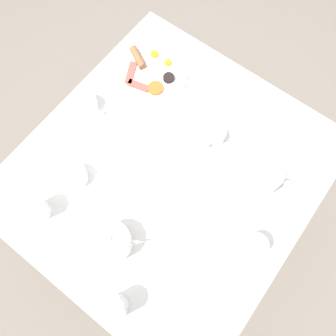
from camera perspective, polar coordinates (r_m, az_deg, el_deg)
The scene contains 15 objects.
ground_plane at distance 1.88m, azimuth 0.00°, elevation -7.40°, with size 8.00×8.00×0.00m, color #70665B.
table at distance 1.24m, azimuth 0.00°, elevation -1.30°, with size 1.07×1.00×0.72m.
breakfast_plate at distance 1.36m, azimuth -3.03°, elevation 16.39°, with size 0.30×0.30×0.04m.
teapot_near at distance 1.16m, azimuth 16.09°, elevation -1.34°, with size 0.13×0.20×0.13m.
teapot_far at distance 1.09m, azimuth -9.84°, elevation -12.52°, with size 0.14×0.19×0.13m.
teacup_with_saucer_left at distance 1.19m, azimuth -15.93°, elevation -1.40°, with size 0.14×0.14×0.06m.
teacup_with_saucer_right at distance 1.30m, azimuth -14.09°, elevation 10.70°, with size 0.14×0.14×0.06m.
water_glass_tall at distance 1.16m, azimuth -22.24°, elevation -6.42°, with size 0.07×0.07×0.13m.
water_glass_short at distance 1.06m, azimuth -9.26°, elevation -22.92°, with size 0.07×0.07×0.14m.
wine_glass_spare at distance 1.09m, azimuth 14.33°, elevation -13.17°, with size 0.07×0.07×0.13m.
creamer_jug at distance 1.21m, azimuth 8.33°, elevation 5.69°, with size 0.09×0.07×0.06m.
fork_by_plate at distance 1.14m, azimuth 5.16°, elevation -7.77°, with size 0.13×0.14×0.00m.
knife_by_plate at distance 1.13m, azimuth 3.96°, elevation -25.44°, with size 0.02×0.22×0.00m.
spoon_for_tea at distance 1.32m, azimuth 22.91°, elevation 4.02°, with size 0.15×0.06×0.00m.
fork_spare at distance 1.24m, azimuth -5.90°, elevation 6.34°, with size 0.02×0.17×0.00m.
Camera 1 is at (0.30, 0.23, 1.84)m, focal length 35.00 mm.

